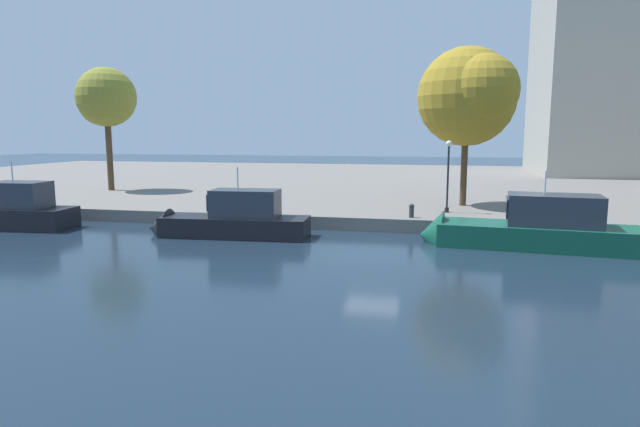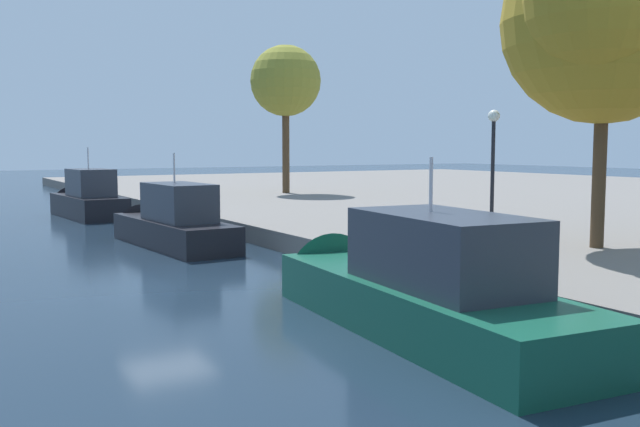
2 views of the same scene
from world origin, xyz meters
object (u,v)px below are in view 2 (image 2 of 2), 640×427
at_px(motor_yacht_1, 169,228).
at_px(motor_yacht_2, 410,295).
at_px(lamp_post, 493,169).
at_px(tree_1, 602,19).
at_px(motor_yacht_0, 86,203).
at_px(tree_2, 285,84).
at_px(mooring_bollard_0, 386,236).

xyz_separation_m(motor_yacht_1, motor_yacht_2, (15.65, 0.47, -0.00)).
height_order(motor_yacht_2, lamp_post, lamp_post).
bearing_deg(motor_yacht_1, tree_1, -146.87).
height_order(motor_yacht_0, tree_1, tree_1).
distance_m(tree_1, tree_2, 29.98).
relative_size(motor_yacht_0, motor_yacht_1, 0.91).
distance_m(mooring_bollard_0, lamp_post, 3.95).
bearing_deg(motor_yacht_0, motor_yacht_1, 177.25).
distance_m(motor_yacht_2, tree_1, 12.16).
distance_m(lamp_post, tree_2, 29.86).
bearing_deg(tree_1, tree_2, 171.84).
height_order(mooring_bollard_0, lamp_post, lamp_post).
xyz_separation_m(motor_yacht_1, tree_1, (13.12, 9.83, 7.33)).
bearing_deg(lamp_post, motor_yacht_2, -58.25).
bearing_deg(mooring_bollard_0, tree_1, 60.91).
bearing_deg(tree_2, motor_yacht_2, -22.93).
height_order(motor_yacht_0, motor_yacht_1, motor_yacht_0).
xyz_separation_m(motor_yacht_2, mooring_bollard_0, (-5.80, 3.47, 0.49)).
distance_m(mooring_bollard_0, tree_2, 29.20).
distance_m(motor_yacht_1, motor_yacht_2, 15.65).
relative_size(lamp_post, tree_2, 0.43).
distance_m(motor_yacht_0, tree_1, 29.85).
bearing_deg(lamp_post, tree_1, 69.38).
relative_size(motor_yacht_1, lamp_post, 2.07).
bearing_deg(motor_yacht_0, tree_1, -163.64).
relative_size(mooring_bollard_0, tree_2, 0.08).
height_order(motor_yacht_0, motor_yacht_2, motor_yacht_0).
height_order(motor_yacht_2, tree_2, tree_2).
bearing_deg(tree_1, motor_yacht_2, -74.92).
bearing_deg(mooring_bollard_0, lamp_post, 51.91).
bearing_deg(tree_1, mooring_bollard_0, -119.09).
relative_size(motor_yacht_2, mooring_bollard_0, 13.02).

